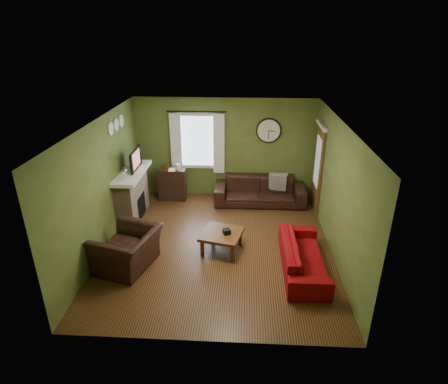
# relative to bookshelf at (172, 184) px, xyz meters

# --- Properties ---
(floor) EXTENTS (4.60, 5.20, 0.00)m
(floor) POSITION_rel_bookshelf_xyz_m (1.36, -2.21, -0.42)
(floor) COLOR #4E3019
(floor) RESTS_ON ground
(ceiling) EXTENTS (4.60, 5.20, 0.00)m
(ceiling) POSITION_rel_bookshelf_xyz_m (1.36, -2.21, 2.18)
(ceiling) COLOR white
(ceiling) RESTS_ON ground
(wall_left) EXTENTS (0.00, 5.20, 2.60)m
(wall_left) POSITION_rel_bookshelf_xyz_m (-0.94, -2.21, 0.88)
(wall_left) COLOR #55692D
(wall_left) RESTS_ON ground
(wall_right) EXTENTS (0.00, 5.20, 2.60)m
(wall_right) POSITION_rel_bookshelf_xyz_m (3.66, -2.21, 0.88)
(wall_right) COLOR #55692D
(wall_right) RESTS_ON ground
(wall_back) EXTENTS (4.60, 0.00, 2.60)m
(wall_back) POSITION_rel_bookshelf_xyz_m (1.36, 0.39, 0.88)
(wall_back) COLOR #55692D
(wall_back) RESTS_ON ground
(wall_front) EXTENTS (4.60, 0.00, 2.60)m
(wall_front) POSITION_rel_bookshelf_xyz_m (1.36, -4.81, 0.88)
(wall_front) COLOR #55692D
(wall_front) RESTS_ON ground
(fireplace) EXTENTS (0.40, 1.40, 1.10)m
(fireplace) POSITION_rel_bookshelf_xyz_m (-0.74, -1.06, 0.13)
(fireplace) COLOR tan
(fireplace) RESTS_ON floor
(firebox) EXTENTS (0.04, 0.60, 0.55)m
(firebox) POSITION_rel_bookshelf_xyz_m (-0.55, -1.06, -0.12)
(firebox) COLOR black
(firebox) RESTS_ON fireplace
(mantel) EXTENTS (0.58, 1.60, 0.08)m
(mantel) POSITION_rel_bookshelf_xyz_m (-0.71, -1.06, 0.72)
(mantel) COLOR white
(mantel) RESTS_ON fireplace
(tv) EXTENTS (0.08, 0.60, 0.35)m
(tv) POSITION_rel_bookshelf_xyz_m (-0.69, -0.91, 0.93)
(tv) COLOR black
(tv) RESTS_ON mantel
(tv_screen) EXTENTS (0.02, 0.62, 0.36)m
(tv_screen) POSITION_rel_bookshelf_xyz_m (-0.61, -0.91, 0.99)
(tv_screen) COLOR #994C3F
(tv_screen) RESTS_ON mantel
(medallion_left) EXTENTS (0.28, 0.28, 0.03)m
(medallion_left) POSITION_rel_bookshelf_xyz_m (-0.92, -1.41, 1.83)
(medallion_left) COLOR white
(medallion_left) RESTS_ON wall_left
(medallion_mid) EXTENTS (0.28, 0.28, 0.03)m
(medallion_mid) POSITION_rel_bookshelf_xyz_m (-0.92, -1.06, 1.83)
(medallion_mid) COLOR white
(medallion_mid) RESTS_ON wall_left
(medallion_right) EXTENTS (0.28, 0.28, 0.03)m
(medallion_right) POSITION_rel_bookshelf_xyz_m (-0.92, -0.71, 1.83)
(medallion_right) COLOR white
(medallion_right) RESTS_ON wall_left
(window_pane) EXTENTS (1.00, 0.02, 1.30)m
(window_pane) POSITION_rel_bookshelf_xyz_m (0.66, 0.37, 1.08)
(window_pane) COLOR silver
(window_pane) RESTS_ON wall_back
(curtain_rod) EXTENTS (0.03, 0.03, 1.50)m
(curtain_rod) POSITION_rel_bookshelf_xyz_m (0.66, 0.27, 1.85)
(curtain_rod) COLOR black
(curtain_rod) RESTS_ON wall_back
(curtain_left) EXTENTS (0.28, 0.04, 1.55)m
(curtain_left) POSITION_rel_bookshelf_xyz_m (0.11, 0.27, 1.03)
(curtain_left) COLOR white
(curtain_left) RESTS_ON wall_back
(curtain_right) EXTENTS (0.28, 0.04, 1.55)m
(curtain_right) POSITION_rel_bookshelf_xyz_m (1.21, 0.27, 1.03)
(curtain_right) COLOR white
(curtain_right) RESTS_ON wall_back
(wall_clock) EXTENTS (0.64, 0.06, 0.64)m
(wall_clock) POSITION_rel_bookshelf_xyz_m (2.46, 0.34, 1.38)
(wall_clock) COLOR white
(wall_clock) RESTS_ON wall_back
(door) EXTENTS (0.05, 0.90, 2.10)m
(door) POSITION_rel_bookshelf_xyz_m (3.63, -0.36, 0.63)
(door) COLOR brown
(door) RESTS_ON floor
(bookshelf) EXTENTS (0.71, 0.30, 0.84)m
(bookshelf) POSITION_rel_bookshelf_xyz_m (0.00, 0.00, 0.00)
(bookshelf) COLOR black
(bookshelf) RESTS_ON floor
(book) EXTENTS (0.20, 0.26, 0.02)m
(book) POSITION_rel_bookshelf_xyz_m (-0.06, -0.07, 0.54)
(book) COLOR #543114
(book) RESTS_ON bookshelf
(sofa_brown) EXTENTS (2.29, 0.90, 0.67)m
(sofa_brown) POSITION_rel_bookshelf_xyz_m (2.27, -0.08, -0.09)
(sofa_brown) COLOR black
(sofa_brown) RESTS_ON floor
(pillow_left) EXTENTS (0.46, 0.22, 0.44)m
(pillow_left) POSITION_rel_bookshelf_xyz_m (2.73, 0.02, 0.13)
(pillow_left) COLOR gray
(pillow_left) RESTS_ON sofa_brown
(pillow_right) EXTENTS (0.36, 0.14, 0.35)m
(pillow_right) POSITION_rel_bookshelf_xyz_m (2.81, 0.16, 0.13)
(pillow_right) COLOR gray
(pillow_right) RESTS_ON sofa_brown
(sofa_red) EXTENTS (0.76, 1.94, 0.57)m
(sofa_red) POSITION_rel_bookshelf_xyz_m (3.00, -2.94, -0.14)
(sofa_red) COLOR maroon
(sofa_red) RESTS_ON floor
(armchair) EXTENTS (1.28, 1.38, 0.74)m
(armchair) POSITION_rel_bookshelf_xyz_m (-0.29, -3.03, -0.05)
(armchair) COLOR black
(armchair) RESTS_ON floor
(coffee_table) EXTENTS (0.93, 0.93, 0.41)m
(coffee_table) POSITION_rel_bookshelf_xyz_m (1.44, -2.39, -0.21)
(coffee_table) COLOR #543114
(coffee_table) RESTS_ON floor
(tissue_box) EXTENTS (0.18, 0.18, 0.10)m
(tissue_box) POSITION_rel_bookshelf_xyz_m (1.55, -2.42, -0.02)
(tissue_box) COLOR black
(tissue_box) RESTS_ON coffee_table
(wine_glass_a) EXTENTS (0.07, 0.07, 0.19)m
(wine_glass_a) POSITION_rel_bookshelf_xyz_m (-0.69, -1.62, 0.86)
(wine_glass_a) COLOR white
(wine_glass_a) RESTS_ON mantel
(wine_glass_b) EXTENTS (0.07, 0.07, 0.20)m
(wine_glass_b) POSITION_rel_bookshelf_xyz_m (-0.69, -1.47, 0.86)
(wine_glass_b) COLOR white
(wine_glass_b) RESTS_ON mantel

